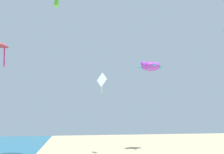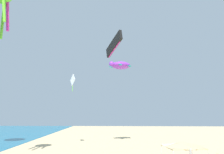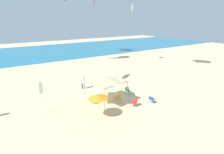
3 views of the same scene
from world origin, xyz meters
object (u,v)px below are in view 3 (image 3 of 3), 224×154
(beach_umbrella, at_px, (98,97))
(folding_chair_right_of_tent, at_px, (152,99))
(folding_chair_facing_ocean, at_px, (118,96))
(folding_chair_near_cooler, at_px, (134,102))
(folding_chair_left_of_tent, at_px, (128,90))
(canopy_tent, at_px, (106,80))
(banner_flag, at_px, (41,95))
(kite_diamond_white, at_px, (132,9))
(cooler_box, at_px, (95,101))
(person_watching_sky, at_px, (83,81))

(beach_umbrella, height_order, folding_chair_right_of_tent, beach_umbrella)
(folding_chair_facing_ocean, height_order, folding_chair_right_of_tent, same)
(folding_chair_near_cooler, bearing_deg, folding_chair_right_of_tent, 76.63)
(beach_umbrella, xyz_separation_m, folding_chair_left_of_tent, (5.59, 2.72, -1.50))
(canopy_tent, height_order, folding_chair_facing_ocean, canopy_tent)
(canopy_tent, bearing_deg, folding_chair_facing_ocean, -18.36)
(canopy_tent, distance_m, banner_flag, 6.55)
(folding_chair_left_of_tent, xyz_separation_m, kite_diamond_white, (11.19, 13.12, 9.92))
(folding_chair_facing_ocean, height_order, kite_diamond_white, kite_diamond_white)
(canopy_tent, distance_m, folding_chair_near_cooler, 3.73)
(canopy_tent, xyz_separation_m, cooler_box, (-1.22, 0.42, -2.32))
(beach_umbrella, height_order, kite_diamond_white, kite_diamond_white)
(person_watching_sky, relative_size, kite_diamond_white, 0.62)
(banner_flag, height_order, kite_diamond_white, kite_diamond_white)
(canopy_tent, relative_size, beach_umbrella, 1.70)
(beach_umbrella, height_order, folding_chair_near_cooler, beach_umbrella)
(beach_umbrella, relative_size, kite_diamond_white, 0.79)
(folding_chair_near_cooler, height_order, banner_flag, banner_flag)
(beach_umbrella, bearing_deg, kite_diamond_white, 43.35)
(cooler_box, bearing_deg, folding_chair_right_of_tent, -34.11)
(kite_diamond_white, bearing_deg, folding_chair_near_cooler, -166.34)
(folding_chair_facing_ocean, bearing_deg, person_watching_sky, -62.66)
(banner_flag, xyz_separation_m, kite_diamond_white, (20.96, 12.46, 8.44))
(cooler_box, relative_size, kite_diamond_white, 0.26)
(cooler_box, relative_size, banner_flag, 0.23)
(person_watching_sky, bearing_deg, cooler_box, -86.22)
(folding_chair_left_of_tent, xyz_separation_m, banner_flag, (-9.77, 0.66, 1.48))
(folding_chair_right_of_tent, relative_size, folding_chair_left_of_tent, 1.00)
(cooler_box, relative_size, person_watching_sky, 0.43)
(beach_umbrella, distance_m, cooler_box, 3.41)
(cooler_box, bearing_deg, folding_chair_near_cooler, -43.48)
(banner_flag, distance_m, kite_diamond_white, 25.80)
(folding_chair_near_cooler, height_order, cooler_box, folding_chair_near_cooler)
(beach_umbrella, xyz_separation_m, folding_chair_right_of_tent, (6.09, -0.70, -1.50))
(canopy_tent, relative_size, cooler_box, 5.09)
(folding_chair_near_cooler, bearing_deg, folding_chair_facing_ocean, -162.57)
(folding_chair_right_of_tent, bearing_deg, folding_chair_left_of_tent, -14.33)
(folding_chair_facing_ocean, relative_size, cooler_box, 1.10)
(folding_chair_left_of_tent, height_order, person_watching_sky, person_watching_sky)
(beach_umbrella, relative_size, folding_chair_near_cooler, 2.72)
(folding_chair_near_cooler, bearing_deg, folding_chair_left_of_tent, 154.13)
(folding_chair_left_of_tent, distance_m, banner_flag, 9.90)
(folding_chair_near_cooler, bearing_deg, beach_umbrella, -92.13)
(folding_chair_near_cooler, xyz_separation_m, cooler_box, (-3.08, 2.92, -0.27))
(beach_umbrella, relative_size, banner_flag, 0.68)
(folding_chair_left_of_tent, relative_size, person_watching_sky, 0.47)
(folding_chair_facing_ocean, bearing_deg, folding_chair_right_of_tent, 146.19)
(folding_chair_facing_ocean, distance_m, folding_chair_near_cooler, 2.18)
(beach_umbrella, xyz_separation_m, folding_chair_facing_ocean, (3.50, 1.88, -1.50))
(canopy_tent, relative_size, banner_flag, 1.16)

